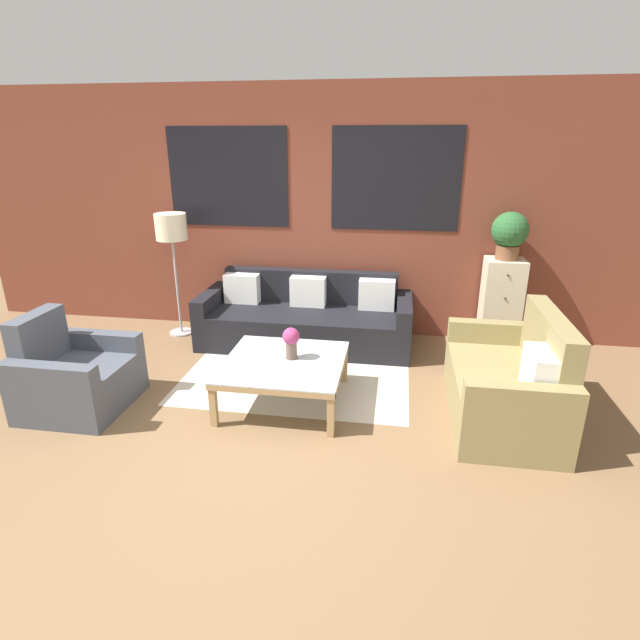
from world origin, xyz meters
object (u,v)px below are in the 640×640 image
object	(u,v)px
settee_vintage	(509,385)
armchair_corner	(75,377)
flower_vase	(291,341)
couch_dark	(306,319)
coffee_table	(284,366)
floor_lamp	(172,233)
potted_plant	(510,233)
drawer_cabinet	(500,304)

from	to	relation	value
settee_vintage	armchair_corner	xyz separation A→B (m)	(-3.66, -0.38, -0.03)
flower_vase	armchair_corner	bearing A→B (deg)	-167.28
couch_dark	coffee_table	world-z (taller)	couch_dark
couch_dark	floor_lamp	xyz separation A→B (m)	(-1.55, 0.06, 0.94)
coffee_table	flower_vase	world-z (taller)	flower_vase
floor_lamp	potted_plant	size ratio (longest dim) A/B	2.86
couch_dark	potted_plant	xyz separation A→B (m)	(2.14, 0.23, 1.00)
flower_vase	potted_plant	bearing A→B (deg)	37.55
floor_lamp	armchair_corner	bearing A→B (deg)	-94.99
coffee_table	floor_lamp	size ratio (longest dim) A/B	0.72
settee_vintage	armchair_corner	distance (m)	3.68
couch_dark	flower_vase	xyz separation A→B (m)	(0.12, -1.33, 0.29)
floor_lamp	flower_vase	bearing A→B (deg)	-39.66
floor_lamp	drawer_cabinet	distance (m)	3.76
couch_dark	floor_lamp	size ratio (longest dim) A/B	1.64
couch_dark	flower_vase	bearing A→B (deg)	-84.81
floor_lamp	drawer_cabinet	size ratio (longest dim) A/B	1.42
potted_plant	floor_lamp	bearing A→B (deg)	-177.39
drawer_cabinet	potted_plant	xyz separation A→B (m)	(0.00, 0.00, 0.78)
settee_vintage	drawer_cabinet	size ratio (longest dim) A/B	1.42
coffee_table	floor_lamp	world-z (taller)	floor_lamp
drawer_cabinet	potted_plant	size ratio (longest dim) A/B	2.01
couch_dark	settee_vintage	xyz separation A→B (m)	(1.96, -1.36, 0.03)
armchair_corner	flower_vase	xyz separation A→B (m)	(1.82, 0.41, 0.29)
flower_vase	drawer_cabinet	bearing A→B (deg)	37.55
floor_lamp	couch_dark	bearing A→B (deg)	-2.11
couch_dark	armchair_corner	bearing A→B (deg)	-134.44
settee_vintage	floor_lamp	world-z (taller)	floor_lamp
coffee_table	potted_plant	xyz separation A→B (m)	(2.07, 1.61, 0.94)
armchair_corner	potted_plant	bearing A→B (deg)	27.06
settee_vintage	flower_vase	xyz separation A→B (m)	(-1.84, 0.04, 0.26)
drawer_cabinet	flower_vase	bearing A→B (deg)	-142.45
flower_vase	couch_dark	bearing A→B (deg)	95.19
coffee_table	drawer_cabinet	distance (m)	2.63
armchair_corner	floor_lamp	distance (m)	2.03
coffee_table	flower_vase	size ratio (longest dim) A/B	3.64
settee_vintage	drawer_cabinet	bearing A→B (deg)	83.47
coffee_table	drawer_cabinet	world-z (taller)	drawer_cabinet
coffee_table	flower_vase	xyz separation A→B (m)	(0.05, 0.06, 0.22)
drawer_cabinet	flower_vase	world-z (taller)	drawer_cabinet
armchair_corner	coffee_table	world-z (taller)	armchair_corner
coffee_table	potted_plant	distance (m)	2.79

